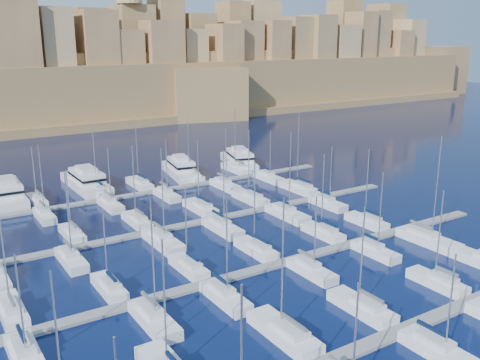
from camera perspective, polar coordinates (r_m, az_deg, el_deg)
ground at (r=87.89m, az=-0.28°, el=-6.28°), size 600.00×600.00×0.00m
pontoon_near at (r=64.54m, az=16.67°, el=-15.23°), size 84.00×2.00×0.40m
pontoon_mid_near at (r=78.72m, az=4.44°, el=-8.83°), size 84.00×2.00×0.40m
pontoon_mid_far at (r=95.89m, az=-3.49°, el=-4.32°), size 84.00×2.00×0.40m
pontoon_far at (r=114.72m, az=-8.86°, el=-1.17°), size 84.00×2.00×0.40m
sailboat_2 at (r=60.91m, az=4.77°, el=-15.92°), size 3.08×10.26×16.38m
sailboat_3 at (r=67.29m, az=12.90°, el=-13.09°), size 2.81×9.36×13.47m
sailboat_4 at (r=76.34m, az=20.36°, el=-10.16°), size 2.52×8.41×13.54m
sailboat_9 at (r=61.34m, az=20.54°, el=-16.74°), size 2.72×9.07×12.07m
sailboat_12 at (r=70.42m, az=-23.21°, el=-12.67°), size 2.69×8.95×13.64m
sailboat_13 at (r=72.37m, az=-13.77°, el=-11.06°), size 2.45×8.16×11.68m
sailboat_14 at (r=76.36m, az=-5.48°, el=-9.21°), size 2.48×8.28×12.41m
sailboat_15 at (r=81.99m, az=1.74°, el=-7.36°), size 2.64×8.81×14.55m
sailboat_16 at (r=89.57m, az=8.87°, el=-5.55°), size 2.56×8.55×14.22m
sailboat_17 at (r=96.18m, az=13.39°, el=-4.32°), size 2.57×8.56×13.83m
sailboat_18 at (r=60.94m, az=-21.89°, el=-17.11°), size 2.76×9.19×12.42m
sailboat_19 at (r=64.00m, az=-9.18°, el=-14.44°), size 2.83×9.43×15.66m
sailboat_20 at (r=68.08m, az=-1.62°, el=-12.33°), size 2.64×8.81×14.09m
sailboat_21 at (r=75.65m, az=7.60°, el=-9.53°), size 2.52×8.41×11.92m
sailboat_22 at (r=83.80m, az=14.20°, el=-7.34°), size 2.45×8.16×13.48m
sailboat_23 at (r=90.60m, az=19.41°, el=-5.99°), size 3.23×10.77×17.90m
sailboat_25 at (r=92.29m, az=-17.46°, el=-5.47°), size 2.47×8.24×11.69m
sailboat_26 at (r=95.73m, az=-10.92°, el=-4.26°), size 2.61×8.70×14.33m
sailboat_27 at (r=101.14m, az=-4.23°, el=-2.95°), size 2.85×9.48×13.94m
sailboat_28 at (r=106.78m, az=1.11°, el=-1.92°), size 2.90×9.67×14.73m
sailboat_29 at (r=114.30m, az=6.30°, el=-0.84°), size 3.14×10.46×17.22m
sailboat_31 at (r=82.20m, az=-17.57°, el=-8.05°), size 2.69×8.96×14.34m
sailboat_32 at (r=85.82m, az=-8.24°, el=-6.44°), size 3.11×10.38×16.16m
sailboat_33 at (r=90.90m, az=-1.90°, el=-5.04°), size 2.90×9.66×14.35m
sailboat_34 at (r=97.92m, az=5.03°, el=-3.57°), size 3.04×10.12×16.19m
sailboat_35 at (r=104.85m, az=9.33°, el=-2.47°), size 2.60×8.68×12.33m
sailboat_37 at (r=112.69m, az=-20.81°, el=-2.04°), size 2.53×8.44×11.71m
sailboat_38 at (r=115.84m, az=-14.94°, el=-1.07°), size 2.74×9.12×14.94m
sailboat_39 at (r=119.04m, az=-10.66°, el=-0.38°), size 2.87×9.56×14.01m
sailboat_40 at (r=123.93m, az=-5.32°, el=0.44°), size 2.83×9.43×14.17m
sailboat_41 at (r=130.14m, az=-0.39°, el=1.23°), size 2.92×9.73×15.59m
sailboat_43 at (r=102.99m, az=-20.14°, el=-3.54°), size 2.48×8.27×14.07m
sailboat_44 at (r=105.76m, az=-13.66°, el=-2.55°), size 2.63×8.76×12.13m
sailboat_45 at (r=110.04m, az=-7.84°, el=-1.56°), size 2.53×8.44×12.54m
sailboat_46 at (r=115.88m, az=-1.63°, el=-0.55°), size 2.73×9.10×13.54m
sailboat_47 at (r=122.22m, az=3.06°, el=0.27°), size 2.64×8.81×12.02m
motor_yacht_a at (r=116.45m, az=-23.52°, el=-1.26°), size 5.90×18.07×5.25m
motor_yacht_b at (r=120.27m, az=-16.08°, el=-0.07°), size 5.99×19.28×5.25m
motor_yacht_c at (r=126.90m, az=-6.36°, el=1.22°), size 7.91×17.39×5.25m
motor_yacht_d at (r=135.29m, az=-0.09°, el=2.19°), size 10.20×18.53×5.25m
fortified_city at (r=229.25m, az=-21.87°, el=9.78°), size 460.00×108.95×59.52m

